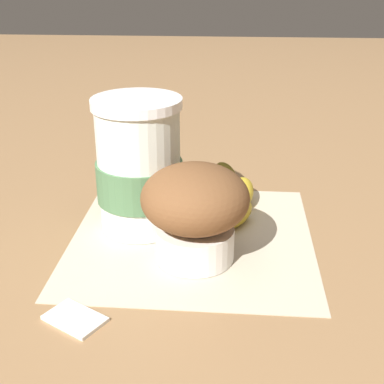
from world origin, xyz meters
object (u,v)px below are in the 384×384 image
coffee_cup (139,168)px  sugar_packet (75,317)px  muffin (195,208)px  banana (235,193)px

coffee_cup → sugar_packet: coffee_cup is taller
coffee_cup → muffin: bearing=-45.6°
muffin → banana: 0.14m
coffee_cup → sugar_packet: 0.19m
muffin → sugar_packet: size_ratio=2.13×
muffin → banana: muffin is taller
banana → sugar_packet: banana is taller
coffee_cup → sugar_packet: bearing=-100.0°
coffee_cup → sugar_packet: (-0.03, -0.17, -0.07)m
muffin → sugar_packet: bearing=-131.8°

